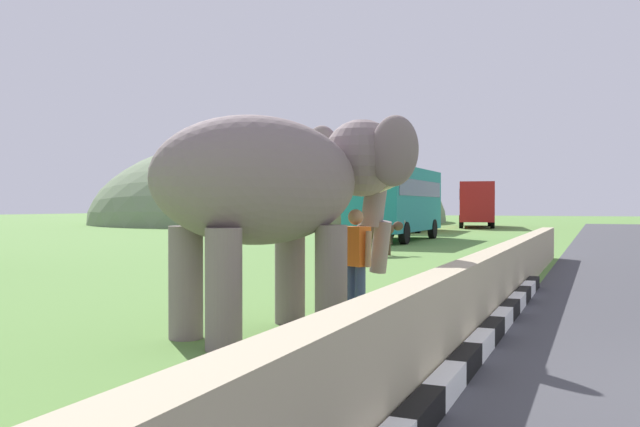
{
  "coord_description": "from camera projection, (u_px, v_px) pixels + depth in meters",
  "views": [
    {
      "loc": [
        -6.5,
        2.38,
        1.7
      ],
      "look_at": [
        1.68,
        5.89,
        1.6
      ],
      "focal_mm": 36.66,
      "sensor_mm": 36.0,
      "label": 1
    }
  ],
  "objects": [
    {
      "name": "striped_curb",
      "position": [
        456.0,
        374.0,
        6.16
      ],
      "size": [
        16.2,
        0.2,
        0.24
      ],
      "color": "white",
      "rests_on": "ground_plane"
    },
    {
      "name": "cow_mid",
      "position": [
        381.0,
        225.0,
        28.9
      ],
      "size": [
        0.67,
        1.9,
        1.23
      ],
      "color": "tan",
      "rests_on": "ground_plane"
    },
    {
      "name": "hill_east",
      "position": [
        279.0,
        222.0,
        68.78
      ],
      "size": [
        42.8,
        34.24,
        17.74
      ],
      "color": "slate",
      "rests_on": "ground_plane"
    },
    {
      "name": "bus_teal",
      "position": [
        396.0,
        198.0,
        31.83
      ],
      "size": [
        8.72,
        2.67,
        3.5
      ],
      "color": "teal",
      "rests_on": "ground_plane"
    },
    {
      "name": "elephant",
      "position": [
        282.0,
        185.0,
        8.82
      ],
      "size": [
        4.0,
        3.31,
        3.0
      ],
      "color": "slate",
      "rests_on": "ground_plane"
    },
    {
      "name": "bus_orange",
      "position": [
        409.0,
        200.0,
        43.8
      ],
      "size": [
        8.51,
        3.05,
        3.5
      ],
      "color": "orange",
      "rests_on": "ground_plane"
    },
    {
      "name": "person_handler",
      "position": [
        356.0,
        259.0,
        9.61
      ],
      "size": [
        0.39,
        0.62,
        1.66
      ],
      "color": "navy",
      "rests_on": "ground_plane"
    },
    {
      "name": "bus_red",
      "position": [
        476.0,
        201.0,
        52.3
      ],
      "size": [
        10.01,
        4.23,
        3.5
      ],
      "color": "#B21E1E",
      "rests_on": "ground_plane"
    },
    {
      "name": "cow_near",
      "position": [
        376.0,
        230.0,
        22.45
      ],
      "size": [
        1.7,
        1.56,
        1.23
      ],
      "color": "#473323",
      "rests_on": "ground_plane"
    },
    {
      "name": "barrier_parapet",
      "position": [
        470.0,
        299.0,
        8.43
      ],
      "size": [
        28.0,
        0.36,
        1.0
      ],
      "primitive_type": "cube",
      "color": "tan",
      "rests_on": "ground_plane"
    }
  ]
}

